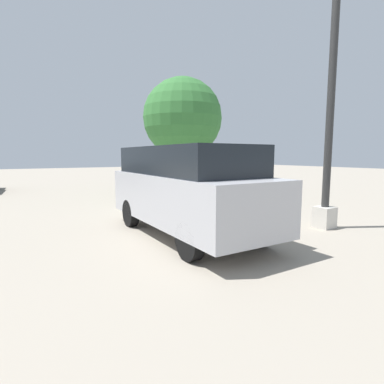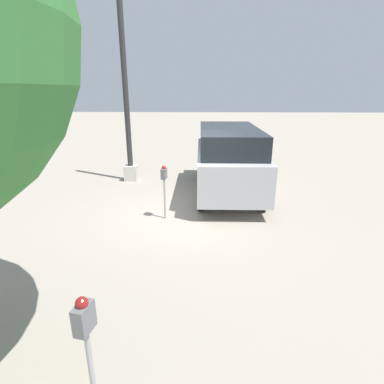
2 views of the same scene
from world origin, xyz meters
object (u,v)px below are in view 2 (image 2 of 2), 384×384
Objects in this scene: lamp_post at (127,118)px; parked_van at (228,158)px; parking_meter_far at (87,337)px; parking_meter_near at (164,180)px.

parked_van is at bearing -110.26° from lamp_post.
parking_meter_far is 7.47m from parked_van.
parked_van is at bearing -2.05° from parking_meter_far.
parking_meter_far is 0.25× the size of lamp_post.
lamp_post reaches higher than parking_meter_far.
parking_meter_far is (-5.09, 0.05, 0.10)m from parking_meter_near.
parked_van reaches higher than parking_meter_near.
parking_meter_far is 0.31× the size of parked_van.
parking_meter_near is at bearing 140.75° from parked_van.
lamp_post is (3.42, 1.65, 1.21)m from parking_meter_near.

